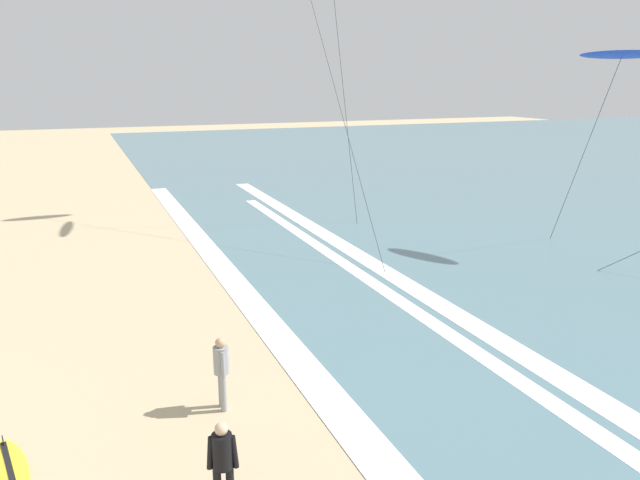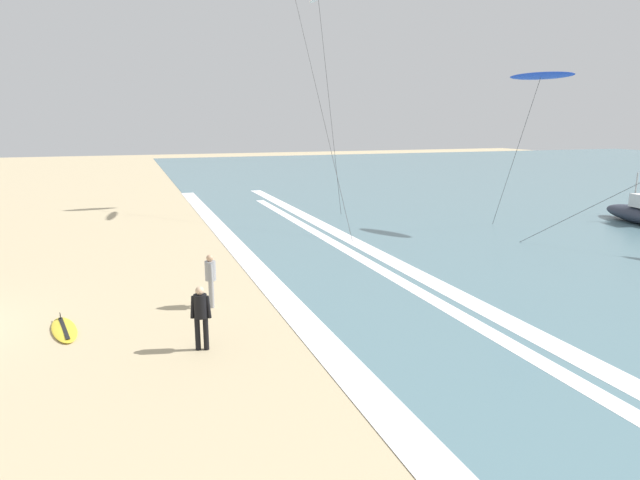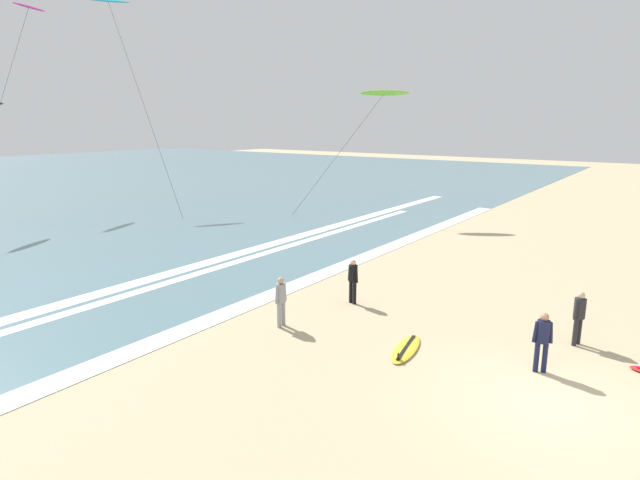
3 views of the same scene
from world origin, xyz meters
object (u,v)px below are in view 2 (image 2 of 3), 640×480
object	(u,v)px
kite_blue_distant_high	(541,76)
surfer_mid_group	(211,276)
surfer_left_near	(201,312)
surfboard_left_pile	(64,329)

from	to	relation	value
kite_blue_distant_high	surfer_mid_group	bearing A→B (deg)	-69.14
surfer_left_near	surfboard_left_pile	size ratio (longest dim) A/B	0.73
surfer_mid_group	surfer_left_near	bearing A→B (deg)	-12.57
surfer_left_near	kite_blue_distant_high	world-z (taller)	kite_blue_distant_high
surfboard_left_pile	kite_blue_distant_high	bearing A→B (deg)	108.85
surfer_left_near	kite_blue_distant_high	xyz separation A→B (m)	(-9.61, 17.75, 6.59)
surfer_left_near	kite_blue_distant_high	size ratio (longest dim) A/B	0.21
surfer_mid_group	surfboard_left_pile	distance (m)	4.14
surfboard_left_pile	kite_blue_distant_high	distance (m)	23.46
surfer_mid_group	surfboard_left_pile	world-z (taller)	surfer_mid_group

